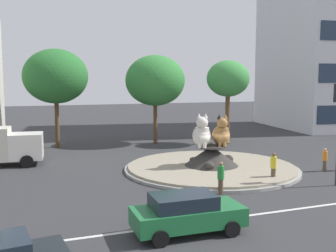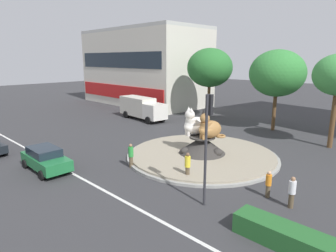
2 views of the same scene
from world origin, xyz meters
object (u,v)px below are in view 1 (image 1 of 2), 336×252
office_tower (333,3)px  pedestrian_yellow_shirt (273,166)px  third_tree_left (155,81)px  pedestrian_green_shirt (221,177)px  second_tree_near_tower (228,79)px  cat_statue_tabby (221,134)px  pedestrian_orange_shirt (325,159)px  hatchback_near_shophouse (187,213)px  broadleaf_tree_behind_island (56,76)px  cat_statue_white (202,134)px

office_tower → pedestrian_yellow_shirt: (-24.35, -22.24, -15.24)m
third_tree_left → pedestrian_green_shirt: 18.73m
second_tree_near_tower → pedestrian_green_shirt: size_ratio=4.57×
office_tower → pedestrian_yellow_shirt: bearing=-129.2°
cat_statue_tabby → pedestrian_orange_shirt: bearing=84.9°
office_tower → pedestrian_yellow_shirt: size_ratio=18.27×
second_tree_near_tower → office_tower: bearing=22.7°
pedestrian_green_shirt → pedestrian_yellow_shirt: bearing=-69.9°
pedestrian_orange_shirt → pedestrian_green_shirt: pedestrian_green_shirt is taller
third_tree_left → hatchback_near_shophouse: (-6.10, -22.30, -5.26)m
office_tower → pedestrian_orange_shirt: bearing=-124.3°
pedestrian_yellow_shirt → broadleaf_tree_behind_island: bearing=-106.7°
pedestrian_green_shirt → hatchback_near_shophouse: size_ratio=0.39×
pedestrian_orange_shirt → hatchback_near_shophouse: hatchback_near_shophouse is taller
cat_statue_tabby → pedestrian_yellow_shirt: bearing=38.4°
second_tree_near_tower → pedestrian_orange_shirt: size_ratio=5.15×
broadleaf_tree_behind_island → pedestrian_orange_shirt: (16.05, -16.17, -5.64)m
office_tower → third_tree_left: 28.72m
office_tower → third_tree_left: (-26.30, -5.62, -10.08)m
cat_statue_white → broadleaf_tree_behind_island: (-8.34, 13.20, 3.97)m
cat_statue_white → hatchback_near_shophouse: (-5.24, -9.81, -1.65)m
hatchback_near_shophouse → cat_statue_white: bearing=63.1°
cat_statue_tabby → pedestrian_green_shirt: (-2.84, -5.34, -1.52)m
pedestrian_yellow_shirt → hatchback_near_shophouse: 9.86m
cat_statue_white → third_tree_left: third_tree_left is taller
broadleaf_tree_behind_island → pedestrian_green_shirt: 20.59m
cat_statue_white → office_tower: (27.16, 18.11, 13.68)m
pedestrian_orange_shirt → cat_statue_tabby: bearing=-92.2°
pedestrian_yellow_shirt → cat_statue_tabby: bearing=-121.0°
third_tree_left → pedestrian_green_shirt: third_tree_left is taller
broadleaf_tree_behind_island → hatchback_near_shophouse: (3.10, -23.01, -5.63)m
broadleaf_tree_behind_island → pedestrian_orange_shirt: size_ratio=5.72×
pedestrian_orange_shirt → pedestrian_green_shirt: bearing=-52.3°
pedestrian_orange_shirt → pedestrian_green_shirt: 9.42m
broadleaf_tree_behind_island → third_tree_left: 9.23m
hatchback_near_shophouse → pedestrian_yellow_shirt: bearing=36.4°
pedestrian_orange_shirt → hatchback_near_shophouse: bearing=-39.3°
pedestrian_green_shirt → cat_statue_tabby: bearing=-24.3°
cat_statue_tabby → office_tower: office_tower is taller
cat_statue_white → pedestrian_green_shirt: 5.77m
cat_statue_white → pedestrian_yellow_shirt: size_ratio=1.33×
cat_statue_tabby → pedestrian_yellow_shirt: (1.37, -4.10, -1.52)m
cat_statue_white → hatchback_near_shophouse: cat_statue_white is taller
second_tree_near_tower → pedestrian_yellow_shirt: bearing=-107.9°
cat_statue_tabby → office_tower: bearing=145.2°
cat_statue_tabby → pedestrian_orange_shirt: size_ratio=1.42×
office_tower → broadleaf_tree_behind_island: size_ratio=3.62×
office_tower → pedestrian_green_shirt: bearing=-132.1°
office_tower → pedestrian_green_shirt: 39.99m
broadleaf_tree_behind_island → pedestrian_yellow_shirt: (11.15, -17.33, -5.53)m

